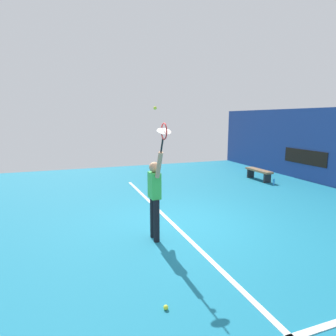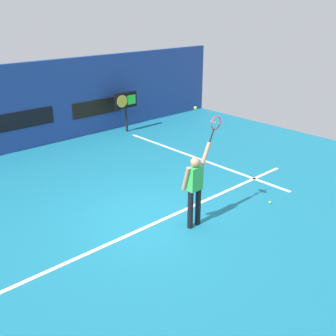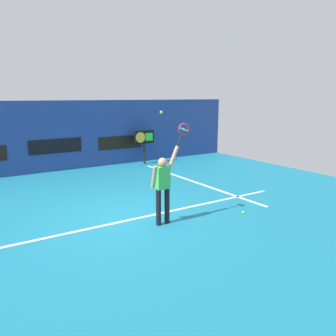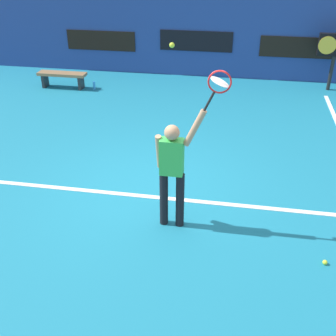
{
  "view_description": "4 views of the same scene",
  "coord_description": "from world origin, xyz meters",
  "px_view_note": "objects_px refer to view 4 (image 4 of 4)",
  "views": [
    {
      "loc": [
        6.1,
        -2.69,
        2.59
      ],
      "look_at": [
        0.35,
        -0.59,
        1.51
      ],
      "focal_mm": 30.52,
      "sensor_mm": 36.0,
      "label": 1
    },
    {
      "loc": [
        -5.38,
        -6.57,
        4.77
      ],
      "look_at": [
        0.29,
        -0.36,
        1.33
      ],
      "focal_mm": 43.04,
      "sensor_mm": 36.0,
      "label": 2
    },
    {
      "loc": [
        -3.73,
        -7.82,
        3.16
      ],
      "look_at": [
        0.89,
        -0.67,
        1.35
      ],
      "focal_mm": 36.37,
      "sensor_mm": 36.0,
      "label": 3
    },
    {
      "loc": [
        1.43,
        -6.29,
        4.08
      ],
      "look_at": [
        0.49,
        -0.96,
        1.0
      ],
      "focal_mm": 45.43,
      "sensor_mm": 36.0,
      "label": 4
    }
  ],
  "objects_px": {
    "tennis_racket": "(218,84)",
    "water_bottle": "(94,86)",
    "tennis_ball": "(172,45)",
    "tennis_player": "(172,168)",
    "court_bench": "(62,76)",
    "scoreboard_clock": "(336,47)",
    "spare_ball": "(325,262)"
  },
  "relations": [
    {
      "from": "tennis_ball",
      "to": "scoreboard_clock",
      "type": "relative_size",
      "value": 0.04
    },
    {
      "from": "tennis_player",
      "to": "tennis_racket",
      "type": "distance_m",
      "value": 1.43
    },
    {
      "from": "tennis_ball",
      "to": "court_bench",
      "type": "distance_m",
      "value": 7.59
    },
    {
      "from": "tennis_racket",
      "to": "court_bench",
      "type": "relative_size",
      "value": 0.44
    },
    {
      "from": "court_bench",
      "to": "water_bottle",
      "type": "distance_m",
      "value": 0.96
    },
    {
      "from": "spare_ball",
      "to": "tennis_ball",
      "type": "bearing_deg",
      "value": 165.6
    },
    {
      "from": "tennis_ball",
      "to": "spare_ball",
      "type": "height_order",
      "value": "tennis_ball"
    },
    {
      "from": "water_bottle",
      "to": "spare_ball",
      "type": "relative_size",
      "value": 3.53
    },
    {
      "from": "court_bench",
      "to": "tennis_ball",
      "type": "bearing_deg",
      "value": -54.53
    },
    {
      "from": "scoreboard_clock",
      "to": "spare_ball",
      "type": "relative_size",
      "value": 23.2
    },
    {
      "from": "tennis_racket",
      "to": "scoreboard_clock",
      "type": "relative_size",
      "value": 0.39
    },
    {
      "from": "court_bench",
      "to": "spare_ball",
      "type": "relative_size",
      "value": 20.59
    },
    {
      "from": "tennis_racket",
      "to": "water_bottle",
      "type": "height_order",
      "value": "tennis_racket"
    },
    {
      "from": "tennis_racket",
      "to": "water_bottle",
      "type": "bearing_deg",
      "value": 123.19
    },
    {
      "from": "tennis_player",
      "to": "court_bench",
      "type": "distance_m",
      "value": 7.25
    },
    {
      "from": "tennis_player",
      "to": "court_bench",
      "type": "height_order",
      "value": "tennis_player"
    },
    {
      "from": "tennis_player",
      "to": "water_bottle",
      "type": "distance_m",
      "value": 6.78
    },
    {
      "from": "tennis_ball",
      "to": "tennis_racket",
      "type": "bearing_deg",
      "value": -2.95
    },
    {
      "from": "tennis_racket",
      "to": "tennis_ball",
      "type": "height_order",
      "value": "tennis_ball"
    },
    {
      "from": "tennis_ball",
      "to": "spare_ball",
      "type": "distance_m",
      "value": 3.6
    },
    {
      "from": "tennis_player",
      "to": "scoreboard_clock",
      "type": "bearing_deg",
      "value": 64.42
    },
    {
      "from": "scoreboard_clock",
      "to": "water_bottle",
      "type": "relative_size",
      "value": 6.57
    },
    {
      "from": "tennis_racket",
      "to": "scoreboard_clock",
      "type": "distance_m",
      "value": 7.64
    },
    {
      "from": "tennis_racket",
      "to": "spare_ball",
      "type": "relative_size",
      "value": 9.12
    },
    {
      "from": "tennis_player",
      "to": "scoreboard_clock",
      "type": "xyz_separation_m",
      "value": [
        3.37,
        7.03,
        0.2
      ]
    },
    {
      "from": "tennis_player",
      "to": "spare_ball",
      "type": "xyz_separation_m",
      "value": [
        2.24,
        -0.55,
        -0.98
      ]
    },
    {
      "from": "water_bottle",
      "to": "tennis_player",
      "type": "bearing_deg",
      "value": -61.06
    },
    {
      "from": "tennis_racket",
      "to": "court_bench",
      "type": "xyz_separation_m",
      "value": [
        -4.79,
        5.89,
        -1.98
      ]
    },
    {
      "from": "water_bottle",
      "to": "spare_ball",
      "type": "xyz_separation_m",
      "value": [
        5.5,
        -6.44,
        -0.09
      ]
    },
    {
      "from": "tennis_player",
      "to": "water_bottle",
      "type": "height_order",
      "value": "tennis_player"
    },
    {
      "from": "tennis_ball",
      "to": "scoreboard_clock",
      "type": "distance_m",
      "value": 7.93
    },
    {
      "from": "scoreboard_clock",
      "to": "water_bottle",
      "type": "xyz_separation_m",
      "value": [
        -6.62,
        -1.15,
        -1.09
      ]
    }
  ]
}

